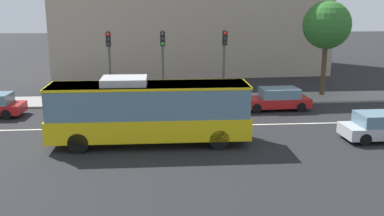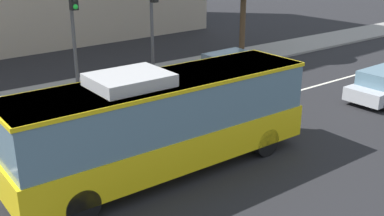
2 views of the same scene
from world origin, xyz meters
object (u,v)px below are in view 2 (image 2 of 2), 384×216
object	(u,v)px
transit_bus	(165,119)
traffic_light_far_corner	(74,24)
sedan_red_ahead	(227,67)
traffic_light_near_corner	(153,14)

from	to	relation	value
transit_bus	traffic_light_far_corner	size ratio (longest dim) A/B	1.93
sedan_red_ahead	transit_bus	bearing A→B (deg)	35.81
sedan_red_ahead	traffic_light_near_corner	size ratio (longest dim) A/B	0.88
transit_bus	sedan_red_ahead	world-z (taller)	transit_bus
sedan_red_ahead	traffic_light_far_corner	bearing A→B (deg)	-15.10
sedan_red_ahead	traffic_light_far_corner	distance (m)	8.26
transit_bus	sedan_red_ahead	xyz separation A→B (m)	(8.41, 6.59, -1.09)
sedan_red_ahead	traffic_light_near_corner	bearing A→B (deg)	-31.88
traffic_light_near_corner	traffic_light_far_corner	bearing A→B (deg)	-88.44
traffic_light_near_corner	traffic_light_far_corner	size ratio (longest dim) A/B	1.00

